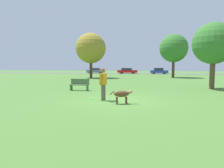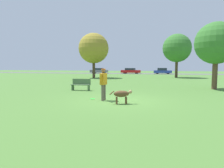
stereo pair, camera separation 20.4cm
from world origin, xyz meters
The scene contains 12 objects.
ground_plane centered at (0.00, 0.00, 0.00)m, with size 120.00×120.00×0.00m, color #4C7A33.
far_road_strip centered at (0.00, 35.78, 0.01)m, with size 120.00×6.00×0.01m.
person centered at (-0.77, -0.20, 0.97)m, with size 0.30×0.68×1.65m.
dog centered at (0.34, -0.89, 0.46)m, with size 1.06×0.54×0.65m.
frisbee centered at (-1.47, 0.09, 0.01)m, with size 0.27×0.27×0.02m.
tree_far_left centered at (-7.54, 18.23, 4.35)m, with size 4.44×4.44×6.59m.
tree_far_right centered at (4.48, 21.85, 4.44)m, with size 4.25×4.25×6.58m.
tree_near_right centered at (6.12, 6.58, 3.47)m, with size 3.15×3.15×5.07m.
parked_car_grey centered at (-12.15, 35.64, 0.63)m, with size 4.16×1.94×1.26m.
parked_car_red centered at (-4.49, 35.49, 0.64)m, with size 4.45×1.68×1.27m.
parked_car_blue centered at (2.56, 35.44, 0.65)m, with size 3.91×1.96×1.32m.
park_bench centered at (-3.54, 3.53, 0.45)m, with size 1.40×0.42×0.84m.
Camera 1 is at (1.86, -10.09, 1.79)m, focal length 32.00 mm.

